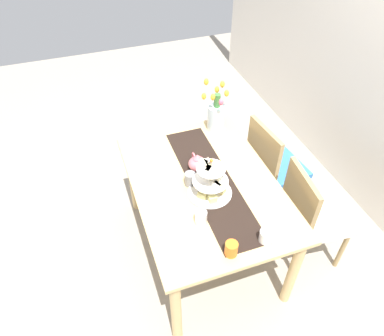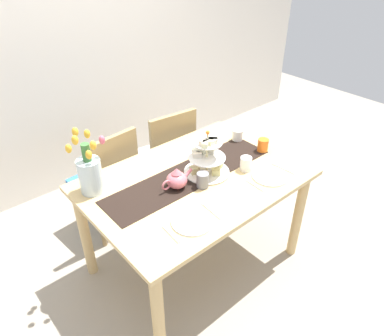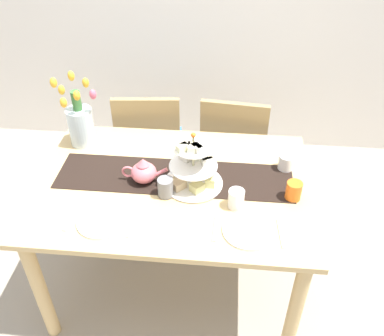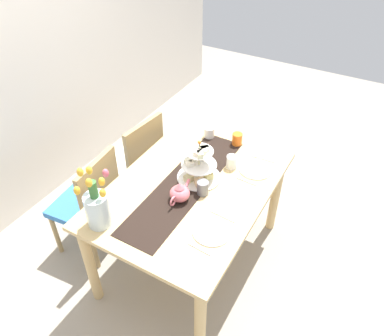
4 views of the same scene
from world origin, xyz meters
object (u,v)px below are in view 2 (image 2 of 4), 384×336
object	(u,v)px
tulip_vase	(90,172)
dinner_plate_right	(270,176)
fork_right	(255,185)
teapot	(177,179)
knife_right	(284,168)
dining_table	(195,192)
knife_left	(211,211)
mug_white_text	(246,164)
fork_left	(171,234)
chair_right	(167,153)
cream_jug	(237,135)
mug_orange	(263,145)
chair_left	(108,179)
mug_grey	(203,180)
tiered_cake_stand	(207,160)
dinner_plate_left	(192,222)

from	to	relation	value
tulip_vase	dinner_plate_right	xyz separation A→B (m)	(0.94, -0.61, -0.14)
fork_right	teapot	bearing A→B (deg)	141.27
teapot	knife_right	xyz separation A→B (m)	(0.67, -0.31, -0.06)
teapot	dinner_plate_right	bearing A→B (deg)	-30.14
dining_table	knife_left	xyz separation A→B (m)	(-0.15, -0.31, 0.12)
tulip_vase	mug_white_text	xyz separation A→B (m)	(0.88, -0.45, -0.09)
fork_left	mug_white_text	bearing A→B (deg)	12.00
teapot	knife_left	bearing A→B (deg)	-89.00
chair_right	fork_left	size ratio (longest dim) A/B	6.07
cream_jug	mug_orange	distance (m)	0.23
chair_right	tulip_vase	world-z (taller)	tulip_vase
cream_jug	fork_left	distance (m)	1.12
dinner_plate_right	mug_white_text	xyz separation A→B (m)	(-0.06, 0.16, 0.04)
chair_right	knife_right	xyz separation A→B (m)	(0.21, -1.02, 0.27)
chair_left	mug_orange	world-z (taller)	chair_left
fork_left	mug_grey	world-z (taller)	mug_grey
chair_left	fork_left	xyz separation A→B (m)	(-0.17, -1.02, 0.27)
tiered_cake_stand	cream_jug	distance (m)	0.51
fork_right	mug_grey	xyz separation A→B (m)	(-0.26, 0.21, 0.05)
chair_left	teapot	xyz separation A→B (m)	(0.11, -0.72, 0.32)
mug_grey	knife_right	bearing A→B (deg)	-20.72
mug_orange	dinner_plate_left	bearing A→B (deg)	-164.55
chair_right	mug_grey	world-z (taller)	chair_right
cream_jug	fork_left	size ratio (longest dim) A/B	0.57
dinner_plate_left	knife_left	size ratio (longest dim) A/B	1.35
mug_orange	dining_table	bearing A→B (deg)	174.11
tiered_cake_stand	chair_left	bearing A→B (deg)	116.79
mug_white_text	teapot	bearing A→B (deg)	162.77
mug_grey	mug_orange	xyz separation A→B (m)	(0.62, 0.04, -0.00)
cream_jug	knife_left	bearing A→B (deg)	-146.54
knife_right	mug_orange	world-z (taller)	mug_orange
dining_table	chair_right	distance (m)	0.80
knife_left	dinner_plate_right	distance (m)	0.52
dining_table	tiered_cake_stand	bearing A→B (deg)	-0.13
tiered_cake_stand	knife_right	bearing A→B (deg)	-35.97
teapot	mug_grey	size ratio (longest dim) A/B	2.51
dinner_plate_right	knife_right	xyz separation A→B (m)	(0.15, 0.00, -0.00)
cream_jug	knife_left	size ratio (longest dim) A/B	0.50
mug_orange	fork_right	bearing A→B (deg)	-146.05
chair_left	mug_white_text	world-z (taller)	chair_left
mug_white_text	fork_left	bearing A→B (deg)	-168.00
cream_jug	mug_grey	world-z (taller)	mug_grey
dining_table	knife_right	size ratio (longest dim) A/B	8.24
chair_left	knife_left	distance (m)	1.06
tulip_vase	chair_left	bearing A→B (deg)	53.90
dining_table	fork_right	size ratio (longest dim) A/B	9.34
chair_right	fork_left	world-z (taller)	chair_right
chair_right	dinner_plate_left	xyz separation A→B (m)	(-0.60, -1.02, 0.27)
dining_table	fork_right	distance (m)	0.40
cream_jug	fork_left	xyz separation A→B (m)	(-1.01, -0.48, -0.04)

